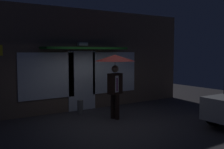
{
  "coord_description": "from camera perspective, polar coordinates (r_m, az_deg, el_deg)",
  "views": [
    {
      "loc": [
        -4.77,
        -6.81,
        2.19
      ],
      "look_at": [
        0.12,
        0.37,
        1.45
      ],
      "focal_mm": 44.02,
      "sensor_mm": 36.0,
      "label": 1
    }
  ],
  "objects": [
    {
      "name": "sidewalk_bollard",
      "position": [
        9.73,
        -6.62,
        -6.74
      ],
      "size": [
        0.2,
        0.2,
        0.48
      ],
      "primitive_type": "cylinder",
      "color": "slate",
      "rests_on": "ground"
    },
    {
      "name": "person_with_umbrella",
      "position": [
        8.77,
        0.64,
        1.75
      ],
      "size": [
        1.3,
        1.3,
        2.08
      ],
      "rotation": [
        0.0,
        0.0,
        0.15
      ],
      "color": "black",
      "rests_on": "ground"
    },
    {
      "name": "ground_plane",
      "position": [
        8.6,
        0.76,
        -9.89
      ],
      "size": [
        18.0,
        18.0,
        0.0
      ],
      "primitive_type": "plane",
      "color": "#38353A"
    },
    {
      "name": "building_facade",
      "position": [
        10.32,
        -6.69,
        3.0
      ],
      "size": [
        9.72,
        1.0,
        3.74
      ],
      "color": "brown",
      "rests_on": "ground"
    }
  ]
}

